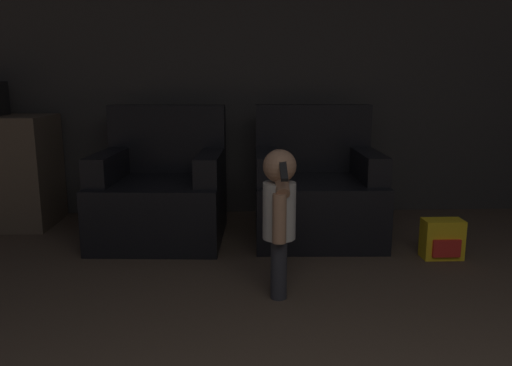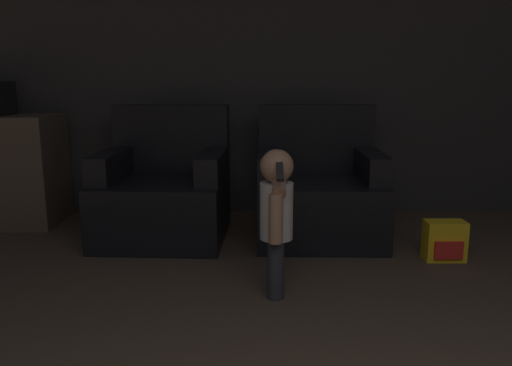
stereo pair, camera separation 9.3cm
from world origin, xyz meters
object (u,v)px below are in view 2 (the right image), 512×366
(armchair_right, at_px, (318,193))
(toy_backpack, at_px, (445,241))
(armchair_left, at_px, (165,193))
(person_toddler, at_px, (276,211))

(armchair_right, bearing_deg, toy_backpack, -33.55)
(armchair_left, distance_m, toy_backpack, 2.00)
(person_toddler, bearing_deg, armchair_left, -139.61)
(armchair_left, height_order, toy_backpack, armchair_left)
(person_toddler, relative_size, toy_backpack, 3.07)
(armchair_left, distance_m, person_toddler, 1.34)
(armchair_right, xyz_separation_m, person_toddler, (-0.37, -1.08, 0.14))
(person_toddler, bearing_deg, toy_backpack, 119.86)
(armchair_left, xyz_separation_m, toy_backpack, (1.91, -0.54, -0.20))
(armchair_left, relative_size, toy_backpack, 3.71)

